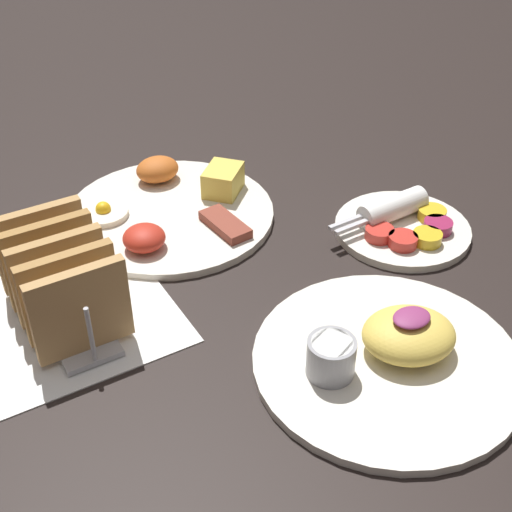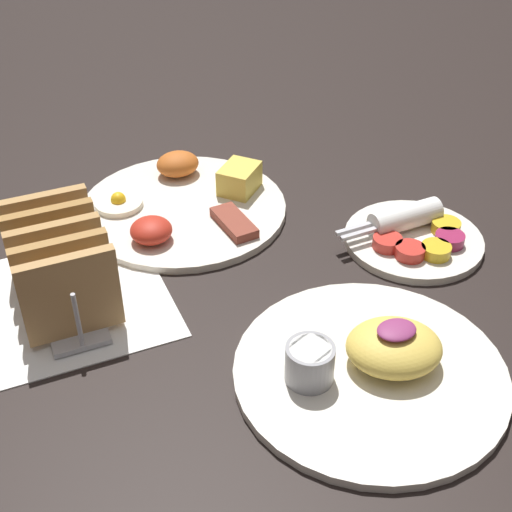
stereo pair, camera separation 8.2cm
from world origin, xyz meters
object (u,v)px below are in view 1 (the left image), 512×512
object	(u,v)px
plate_condiments	(402,225)
toast_rack	(61,280)
plate_foreground	(388,354)
plate_breakfast	(170,209)

from	to	relation	value
plate_condiments	toast_rack	bearing A→B (deg)	172.11
plate_foreground	toast_rack	bearing A→B (deg)	137.42
plate_condiments	toast_rack	world-z (taller)	toast_rack
plate_breakfast	toast_rack	xyz separation A→B (m)	(-0.18, -0.13, 0.04)
plate_condiments	plate_breakfast	bearing A→B (deg)	141.93
plate_breakfast	plate_foreground	distance (m)	0.37
plate_condiments	plate_foreground	distance (m)	0.24
plate_foreground	toast_rack	size ratio (longest dim) A/B	1.51
plate_condiments	plate_foreground	bearing A→B (deg)	-133.49
plate_breakfast	plate_foreground	world-z (taller)	plate_foreground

